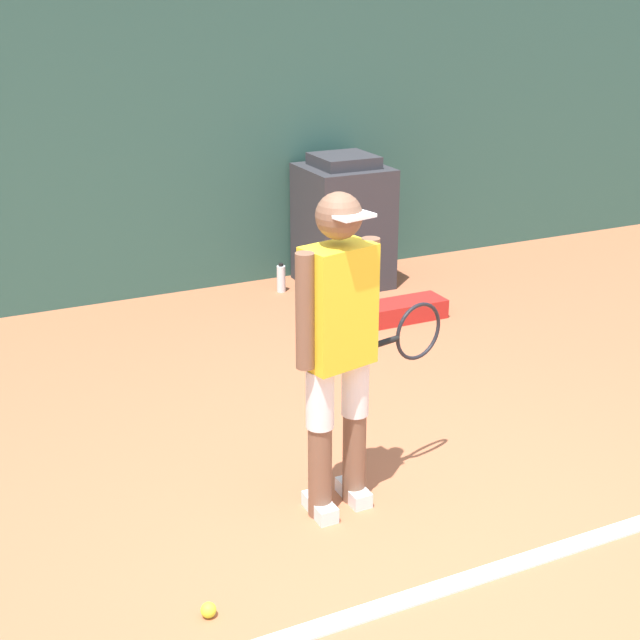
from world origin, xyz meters
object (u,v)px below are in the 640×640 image
Objects in this scene: water_bottle at (281,278)px; covered_chair at (343,223)px; equipment_bag at (397,311)px; tennis_player at (340,342)px; tennis_ball at (208,610)px.

covered_chair is at bearing -2.50° from water_bottle.
covered_chair is at bearing 88.51° from equipment_bag.
tennis_player is 2.09× the size of equipment_bag.
covered_chair is 4.48× the size of water_bottle.
covered_chair is at bearing 55.81° from tennis_ball.
tennis_player reaches higher than tennis_ball.
equipment_bag reaches higher than tennis_ball.
water_bottle is at bearing 177.50° from covered_chair.
equipment_bag is at bearing 47.30° from tennis_ball.
water_bottle reaches higher than tennis_ball.
water_bottle is at bearing 118.33° from equipment_bag.
tennis_ball is 4.54m from covered_chair.
water_bottle is at bearing 62.59° from tennis_ball.
water_bottle is (-0.59, 0.03, -0.43)m from covered_chair.
water_bottle is at bearing 59.03° from tennis_player.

